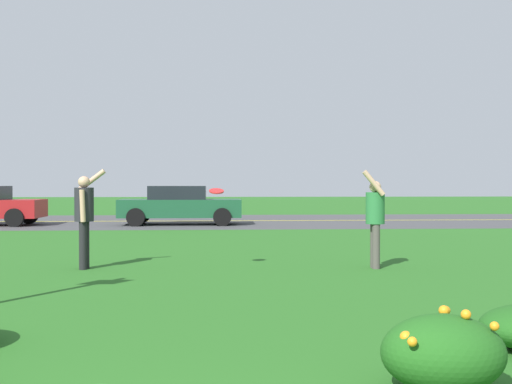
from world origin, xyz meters
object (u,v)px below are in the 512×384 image
(person_catcher_green_shirt, at_px, (375,216))
(car_dark_green_center_right, at_px, (180,205))
(person_thrower_dark_shirt, at_px, (84,213))
(frisbee_red, at_px, (216,191))

(person_catcher_green_shirt, xyz_separation_m, car_dark_green_center_right, (-4.22, 12.48, -0.21))
(person_thrower_dark_shirt, xyz_separation_m, person_catcher_green_shirt, (5.23, -0.23, -0.06))
(person_catcher_green_shirt, xyz_separation_m, frisbee_red, (-2.87, 0.06, 0.45))
(frisbee_red, bearing_deg, person_thrower_dark_shirt, 175.89)
(person_thrower_dark_shirt, height_order, car_dark_green_center_right, person_thrower_dark_shirt)
(person_thrower_dark_shirt, xyz_separation_m, car_dark_green_center_right, (1.01, 12.24, -0.26))
(frisbee_red, bearing_deg, person_catcher_green_shirt, -1.26)
(person_thrower_dark_shirt, distance_m, car_dark_green_center_right, 12.29)
(person_catcher_green_shirt, height_order, car_dark_green_center_right, person_catcher_green_shirt)
(person_thrower_dark_shirt, bearing_deg, person_catcher_green_shirt, -2.55)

